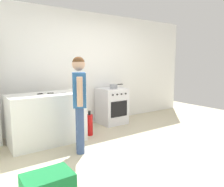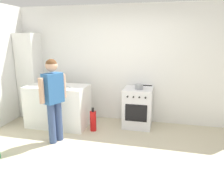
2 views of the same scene
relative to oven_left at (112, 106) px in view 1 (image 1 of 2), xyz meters
The scene contains 10 objects.
ground_plane 1.67m from the oven_left, 102.51° to the right, with size 8.00×8.00×0.00m, color beige.
back_wall 1.01m from the oven_left, 133.25° to the left, with size 6.00×0.10×2.60m, color white.
counter_unit 1.74m from the oven_left, 167.47° to the right, with size 1.30×0.70×0.90m, color white.
oven_left is the anchor object (origin of this frame).
pot 0.48m from the oven_left, 70.62° to the right, with size 0.36×0.18×0.10m.
knife_carving 1.64m from the oven_left, 164.98° to the right, with size 0.32×0.13×0.01m.
knife_paring 1.86m from the oven_left, 169.11° to the right, with size 0.20×0.12×0.01m.
person 1.84m from the oven_left, 141.63° to the right, with size 0.32×0.53×1.55m.
fire_extinguisher 1.01m from the oven_left, 151.22° to the right, with size 0.13×0.13×0.50m.
recycling_crate_lower 3.05m from the oven_left, 137.71° to the right, with size 0.52×0.36×0.28m, color #197238.
Camera 1 is at (-2.57, -2.64, 1.46)m, focal length 35.00 mm.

